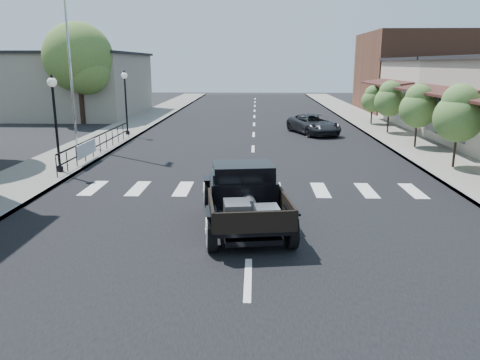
{
  "coord_description": "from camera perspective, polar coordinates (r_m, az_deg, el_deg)",
  "views": [
    {
      "loc": [
        0.14,
        -11.79,
        4.32
      ],
      "look_at": [
        -0.31,
        1.45,
        1.0
      ],
      "focal_mm": 35.0,
      "sensor_mm": 36.0,
      "label": 1
    }
  ],
  "objects": [
    {
      "name": "hotrod_pickup",
      "position": [
        12.6,
        0.48,
        -1.88
      ],
      "size": [
        2.97,
        5.22,
        1.72
      ],
      "primitive_type": null,
      "rotation": [
        0.0,
        0.0,
        0.14
      ],
      "color": "black",
      "rests_on": "ground"
    },
    {
      "name": "road_markings",
      "position": [
        22.22,
        1.57,
        2.84
      ],
      "size": [
        12.0,
        60.0,
        0.06
      ],
      "primitive_type": null,
      "color": "silver",
      "rests_on": "ground"
    },
    {
      "name": "low_building_left",
      "position": [
        42.62,
        -19.21,
        10.85
      ],
      "size": [
        10.0,
        12.0,
        5.0
      ],
      "primitive_type": "cube",
      "color": "gray",
      "rests_on": "ground"
    },
    {
      "name": "sidewalk_right",
      "position": [
        28.39,
        19.13,
        4.68
      ],
      "size": [
        3.0,
        80.0,
        0.15
      ],
      "primitive_type": "cube",
      "color": "gray",
      "rests_on": "ground"
    },
    {
      "name": "small_tree_c",
      "position": [
        25.48,
        20.8,
        7.21
      ],
      "size": [
        1.84,
        1.84,
        3.06
      ],
      "primitive_type": null,
      "color": "#4B7033",
      "rests_on": "sidewalk_right"
    },
    {
      "name": "lamp_post_b",
      "position": [
        19.54,
        -21.53,
        6.37
      ],
      "size": [
        0.36,
        0.36,
        3.77
      ],
      "primitive_type": null,
      "color": "black",
      "rests_on": "sidewalk_left"
    },
    {
      "name": "lamp_post_c",
      "position": [
        28.94,
        -13.73,
        9.13
      ],
      "size": [
        0.36,
        0.36,
        3.77
      ],
      "primitive_type": null,
      "color": "black",
      "rests_on": "sidewalk_left"
    },
    {
      "name": "storefront_far",
      "position": [
        36.98,
        26.03,
        9.45
      ],
      "size": [
        10.0,
        9.0,
        4.5
      ],
      "primitive_type": "cube",
      "color": "beige",
      "rests_on": "ground"
    },
    {
      "name": "second_car",
      "position": [
        29.63,
        8.96,
        6.69
      ],
      "size": [
        3.39,
        4.81,
        1.22
      ],
      "primitive_type": "imported",
      "rotation": [
        0.0,
        0.0,
        0.35
      ],
      "color": "black",
      "rests_on": "ground"
    },
    {
      "name": "small_tree_d",
      "position": [
        30.39,
        17.72,
        8.4
      ],
      "size": [
        1.82,
        1.82,
        3.04
      ],
      "primitive_type": null,
      "color": "#4B7033",
      "rests_on": "sidewalk_right"
    },
    {
      "name": "ground",
      "position": [
        12.56,
        1.22,
        -6.05
      ],
      "size": [
        120.0,
        120.0,
        0.0
      ],
      "primitive_type": "plane",
      "color": "black",
      "rests_on": "ground"
    },
    {
      "name": "railing",
      "position": [
        23.32,
        -16.72,
        4.41
      ],
      "size": [
        0.08,
        10.0,
        1.0
      ],
      "primitive_type": null,
      "color": "black",
      "rests_on": "sidewalk_left"
    },
    {
      "name": "banner",
      "position": [
        21.47,
        -18.15,
        2.97
      ],
      "size": [
        0.04,
        2.2,
        0.6
      ],
      "primitive_type": null,
      "color": "silver",
      "rests_on": "sidewalk_left"
    },
    {
      "name": "sidewalk_left",
      "position": [
        28.47,
        -15.79,
        4.95
      ],
      "size": [
        3.0,
        80.0,
        0.15
      ],
      "primitive_type": "cube",
      "color": "gray",
      "rests_on": "ground"
    },
    {
      "name": "small_tree_e",
      "position": [
        34.53,
        15.81,
        8.74
      ],
      "size": [
        1.54,
        1.54,
        2.57
      ],
      "primitive_type": null,
      "color": "#4B7033",
      "rests_on": "sidewalk_right"
    },
    {
      "name": "road",
      "position": [
        27.14,
        1.65,
        4.91
      ],
      "size": [
        14.0,
        80.0,
        0.02
      ],
      "primitive_type": "cube",
      "color": "black",
      "rests_on": "ground"
    },
    {
      "name": "far_building_right",
      "position": [
        46.42,
        21.79,
        12.07
      ],
      "size": [
        11.0,
        10.0,
        7.0
      ],
      "primitive_type": "cube",
      "color": "brown",
      "rests_on": "ground"
    },
    {
      "name": "small_tree_b",
      "position": [
        21.0,
        24.95,
        5.81
      ],
      "size": [
        1.96,
        1.96,
        3.26
      ],
      "primitive_type": null,
      "color": "#4B7033",
      "rests_on": "sidewalk_right"
    },
    {
      "name": "flagpole",
      "position": [
        25.63,
        -20.4,
        17.53
      ],
      "size": [
        0.12,
        0.12,
        12.18
      ],
      "primitive_type": "cylinder",
      "color": "silver",
      "rests_on": "sidewalk_left"
    },
    {
      "name": "big_tree_far",
      "position": [
        36.09,
        -18.98,
        12.15
      ],
      "size": [
        4.88,
        4.88,
        7.17
      ],
      "primitive_type": null,
      "color": "#506F2F",
      "rests_on": "ground"
    }
  ]
}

